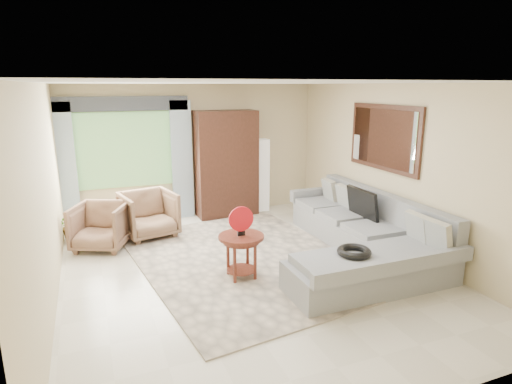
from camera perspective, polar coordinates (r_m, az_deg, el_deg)
name	(u,v)px	position (r m, az deg, el deg)	size (l,w,h in m)	color
ground	(249,270)	(6.21, -0.97, -10.39)	(6.00, 6.00, 0.00)	silver
area_rug	(246,259)	(6.56, -1.30, -8.93)	(3.00, 4.00, 0.02)	beige
sectional_sofa	(362,239)	(6.76, 13.95, -6.17)	(2.30, 3.46, 0.90)	gray
tv_screen	(362,203)	(7.09, 14.00, -1.50)	(0.06, 0.74, 0.48)	black
garden_hose	(354,252)	(5.54, 12.95, -7.75)	(0.43, 0.43, 0.09)	black
coffee_table	(241,256)	(5.86, -1.97, -8.49)	(0.62, 0.62, 0.62)	#461A12
red_disc	(241,219)	(5.68, -2.01, -3.61)	(0.34, 0.34, 0.03)	red
armchair_left	(101,226)	(7.32, -20.00, -4.31)	(0.79, 0.81, 0.74)	brown
armchair_right	(149,214)	(7.64, -14.11, -2.90)	(0.85, 0.87, 0.80)	brown
potted_plant	(73,225)	(7.93, -23.25, -4.04)	(0.47, 0.41, 0.53)	#999999
armoire	(226,164)	(8.54, -4.01, 3.75)	(1.20, 0.55, 2.10)	black
floor_lamp	(262,175)	(8.93, 0.80, 2.27)	(0.24, 0.24, 1.50)	silver
window	(125,150)	(8.37, -17.13, 5.39)	(1.80, 0.04, 1.40)	#669E59
curtain_left	(64,168)	(8.31, -24.17, 2.96)	(0.40, 0.08, 2.30)	#9EB7CC
curtain_right	(182,160)	(8.47, -9.85, 4.18)	(0.40, 0.08, 2.30)	#9EB7CC
valance	(121,104)	(8.23, -17.51, 11.18)	(2.40, 0.12, 0.26)	#1E232D
wall_mirror	(383,138)	(7.24, 16.63, 6.96)	(0.05, 1.70, 1.05)	black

